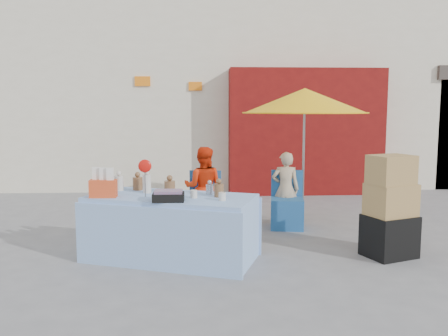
{
  "coord_description": "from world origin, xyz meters",
  "views": [
    {
      "loc": [
        -0.0,
        -5.61,
        1.78
      ],
      "look_at": [
        0.31,
        0.6,
        1.0
      ],
      "focal_mm": 38.0,
      "sensor_mm": 36.0,
      "label": 1
    }
  ],
  "objects": [
    {
      "name": "backdrop",
      "position": [
        0.52,
        7.52,
        3.1
      ],
      "size": [
        14.0,
        8.0,
        7.8
      ],
      "color": "silver",
      "rests_on": "ground"
    },
    {
      "name": "ground",
      "position": [
        0.0,
        0.0,
        0.0
      ],
      "size": [
        80.0,
        80.0,
        0.0
      ],
      "primitive_type": "plane",
      "color": "slate",
      "rests_on": "ground"
    },
    {
      "name": "tarp_bundle",
      "position": [
        -1.07,
        0.04,
        0.14
      ],
      "size": [
        0.66,
        0.55,
        0.28
      ],
      "primitive_type": "ellipsoid",
      "rotation": [
        0.0,
        0.0,
        0.09
      ],
      "color": "gold",
      "rests_on": "ground"
    },
    {
      "name": "umbrella",
      "position": [
        1.59,
        1.58,
        1.89
      ],
      "size": [
        1.9,
        1.9,
        2.09
      ],
      "color": "gray",
      "rests_on": "ground"
    },
    {
      "name": "chair_left",
      "position": [
        0.04,
        1.3,
        0.26
      ],
      "size": [
        0.54,
        0.54,
        0.85
      ],
      "rotation": [
        0.0,
        0.0,
        -0.15
      ],
      "color": "#215797",
      "rests_on": "ground"
    },
    {
      "name": "vendor_orange",
      "position": [
        0.04,
        1.43,
        0.61
      ],
      "size": [
        0.65,
        0.54,
        1.22
      ],
      "primitive_type": "imported",
      "rotation": [
        0.0,
        0.0,
        2.99
      ],
      "color": "red",
      "rests_on": "ground"
    },
    {
      "name": "box_stack",
      "position": [
        2.27,
        -0.15,
        0.57
      ],
      "size": [
        0.68,
        0.63,
        1.24
      ],
      "rotation": [
        0.0,
        0.0,
        0.37
      ],
      "color": "black",
      "rests_on": "ground"
    },
    {
      "name": "chair_right",
      "position": [
        1.29,
        1.3,
        0.26
      ],
      "size": [
        0.54,
        0.54,
        0.85
      ],
      "rotation": [
        0.0,
        0.0,
        -0.15
      ],
      "color": "#215797",
      "rests_on": "ground"
    },
    {
      "name": "market_table",
      "position": [
        -0.36,
        -0.11,
        0.39
      ],
      "size": [
        2.18,
        1.54,
        1.2
      ],
      "rotation": [
        0.0,
        0.0,
        -0.34
      ],
      "color": "#90AEE7",
      "rests_on": "ground"
    },
    {
      "name": "vendor_beige",
      "position": [
        1.29,
        1.43,
        0.57
      ],
      "size": [
        0.45,
        0.33,
        1.14
      ],
      "primitive_type": "imported",
      "rotation": [
        0.0,
        0.0,
        2.99
      ],
      "color": "tan",
      "rests_on": "ground"
    }
  ]
}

